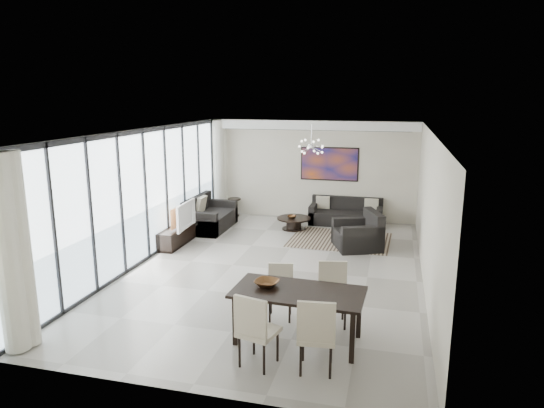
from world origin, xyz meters
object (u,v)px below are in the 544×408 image
(dining_table, at_px, (298,296))
(coffee_table, at_px, (294,223))
(sofa_main, at_px, (346,215))
(tv_console, at_px, (177,236))
(television, at_px, (182,215))

(dining_table, bearing_deg, coffee_table, 102.38)
(coffee_table, height_order, sofa_main, sofa_main)
(tv_console, bearing_deg, dining_table, -45.92)
(tv_console, xyz_separation_m, dining_table, (3.82, -3.95, 0.49))
(coffee_table, relative_size, tv_console, 0.65)
(coffee_table, xyz_separation_m, sofa_main, (1.33, 0.91, 0.07))
(tv_console, bearing_deg, coffee_table, 40.06)
(coffee_table, xyz_separation_m, dining_table, (1.33, -6.05, 0.53))
(television, distance_m, dining_table, 5.38)
(television, bearing_deg, dining_table, -140.07)
(television, bearing_deg, tv_console, 83.96)
(television, bearing_deg, sofa_main, -53.54)
(dining_table, bearing_deg, tv_console, 134.08)
(sofa_main, bearing_deg, television, -140.55)
(sofa_main, relative_size, tv_console, 1.43)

